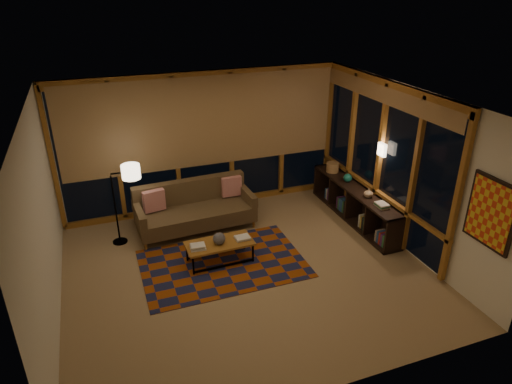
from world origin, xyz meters
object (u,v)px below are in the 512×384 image
object	(u,v)px
bookshelf	(355,204)
sofa	(195,209)
coffee_table	(220,252)
floor_lamp	(115,206)

from	to	relation	value
bookshelf	sofa	bearing A→B (deg)	167.31
sofa	coffee_table	xyz separation A→B (m)	(0.11, -1.17, -0.25)
coffee_table	bookshelf	xyz separation A→B (m)	(2.81, 0.51, 0.14)
floor_lamp	bookshelf	xyz separation A→B (m)	(4.29, -0.69, -0.39)
coffee_table	sofa	bearing A→B (deg)	94.28
sofa	coffee_table	distance (m)	1.20
sofa	floor_lamp	world-z (taller)	floor_lamp
coffee_table	bookshelf	distance (m)	2.86
sofa	coffee_table	bearing A→B (deg)	-87.35
bookshelf	floor_lamp	bearing A→B (deg)	170.92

